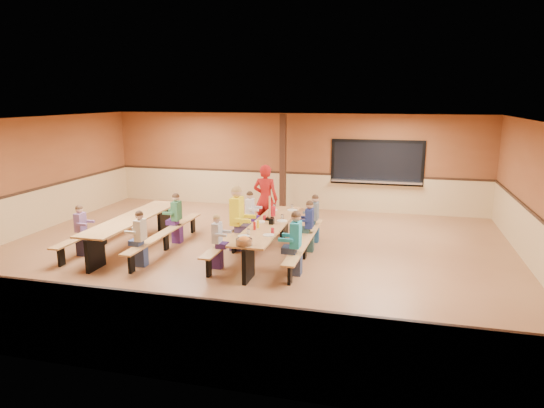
# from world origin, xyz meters

# --- Properties ---
(ground) EXTENTS (12.00, 12.00, 0.00)m
(ground) POSITION_xyz_m (0.00, 0.00, 0.00)
(ground) COLOR brown
(ground) RESTS_ON ground
(room_envelope) EXTENTS (12.04, 10.04, 3.02)m
(room_envelope) POSITION_xyz_m (0.00, 0.00, 0.69)
(room_envelope) COLOR brown
(room_envelope) RESTS_ON ground
(kitchen_pass_through) EXTENTS (2.78, 0.28, 1.38)m
(kitchen_pass_through) POSITION_xyz_m (2.60, 4.96, 1.49)
(kitchen_pass_through) COLOR black
(kitchen_pass_through) RESTS_ON ground
(structural_post) EXTENTS (0.18, 0.18, 3.00)m
(structural_post) POSITION_xyz_m (-0.20, 4.40, 1.50)
(structural_post) COLOR black
(structural_post) RESTS_ON ground
(cafeteria_table_main) EXTENTS (1.91, 3.70, 0.74)m
(cafeteria_table_main) POSITION_xyz_m (0.48, 0.09, 0.53)
(cafeteria_table_main) COLOR #BB864A
(cafeteria_table_main) RESTS_ON ground
(cafeteria_table_second) EXTENTS (1.91, 3.70, 0.74)m
(cafeteria_table_second) POSITION_xyz_m (-2.77, -0.10, 0.53)
(cafeteria_table_second) COLOR #BB864A
(cafeteria_table_second) RESTS_ON ground
(seated_child_white_left) EXTENTS (0.33, 0.27, 1.14)m
(seated_child_white_left) POSITION_xyz_m (-0.34, -0.96, 0.57)
(seated_child_white_left) COLOR silver
(seated_child_white_left) RESTS_ON ground
(seated_adult_yellow) EXTENTS (0.51, 0.41, 1.49)m
(seated_adult_yellow) POSITION_xyz_m (-0.34, 0.33, 0.75)
(seated_adult_yellow) COLOR yellow
(seated_adult_yellow) RESTS_ON ground
(seated_child_grey_left) EXTENTS (0.35, 0.29, 1.17)m
(seated_child_grey_left) POSITION_xyz_m (-0.34, 1.37, 0.59)
(seated_child_grey_left) COLOR white
(seated_child_grey_left) RESTS_ON ground
(seated_child_teal_right) EXTENTS (0.41, 0.33, 1.29)m
(seated_child_teal_right) POSITION_xyz_m (1.31, -0.94, 0.65)
(seated_child_teal_right) COLOR teal
(seated_child_teal_right) RESTS_ON ground
(seated_child_navy_right) EXTENTS (0.35, 0.29, 1.18)m
(seated_child_navy_right) POSITION_xyz_m (1.31, 0.62, 0.59)
(seated_child_navy_right) COLOR #172050
(seated_child_navy_right) RESTS_ON ground
(seated_child_char_right) EXTENTS (0.35, 0.29, 1.17)m
(seated_child_char_right) POSITION_xyz_m (1.31, 1.40, 0.58)
(seated_child_char_right) COLOR #535B60
(seated_child_char_right) RESTS_ON ground
(seated_child_purple_sec) EXTENTS (0.34, 0.28, 1.14)m
(seated_child_purple_sec) POSITION_xyz_m (-3.60, -0.93, 0.57)
(seated_child_purple_sec) COLOR slate
(seated_child_purple_sec) RESTS_ON ground
(seated_child_green_sec) EXTENTS (0.37, 0.30, 1.21)m
(seated_child_green_sec) POSITION_xyz_m (-1.95, 0.51, 0.61)
(seated_child_green_sec) COLOR #336B41
(seated_child_green_sec) RESTS_ON ground
(seated_child_tan_sec) EXTENTS (0.35, 0.29, 1.18)m
(seated_child_tan_sec) POSITION_xyz_m (-1.95, -1.23, 0.59)
(seated_child_tan_sec) COLOR beige
(seated_child_tan_sec) RESTS_ON ground
(standing_woman) EXTENTS (0.68, 0.47, 1.80)m
(standing_woman) POSITION_xyz_m (-0.09, 1.93, 0.90)
(standing_woman) COLOR #A71613
(standing_woman) RESTS_ON ground
(punch_pitcher) EXTENTS (0.16, 0.16, 0.22)m
(punch_pitcher) POSITION_xyz_m (0.38, 0.82, 0.85)
(punch_pitcher) COLOR #B31720
(punch_pitcher) RESTS_ON cafeteria_table_main
(chip_bowl) EXTENTS (0.32, 0.32, 0.15)m
(chip_bowl) POSITION_xyz_m (0.43, -1.55, 0.81)
(chip_bowl) COLOR orange
(chip_bowl) RESTS_ON cafeteria_table_main
(napkin_dispenser) EXTENTS (0.10, 0.14, 0.13)m
(napkin_dispenser) POSITION_xyz_m (0.55, 0.08, 0.80)
(napkin_dispenser) COLOR black
(napkin_dispenser) RESTS_ON cafeteria_table_main
(condiment_mustard) EXTENTS (0.06, 0.06, 0.17)m
(condiment_mustard) POSITION_xyz_m (0.35, -0.32, 0.82)
(condiment_mustard) COLOR yellow
(condiment_mustard) RESTS_ON cafeteria_table_main
(condiment_ketchup) EXTENTS (0.06, 0.06, 0.17)m
(condiment_ketchup) POSITION_xyz_m (0.32, -0.47, 0.82)
(condiment_ketchup) COLOR #B2140F
(condiment_ketchup) RESTS_ON cafeteria_table_main
(table_paddle) EXTENTS (0.16, 0.16, 0.56)m
(table_paddle) POSITION_xyz_m (0.42, 0.41, 0.88)
(table_paddle) COLOR black
(table_paddle) RESTS_ON cafeteria_table_main
(place_settings) EXTENTS (0.65, 3.30, 0.11)m
(place_settings) POSITION_xyz_m (0.48, 0.09, 0.80)
(place_settings) COLOR beige
(place_settings) RESTS_ON cafeteria_table_main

